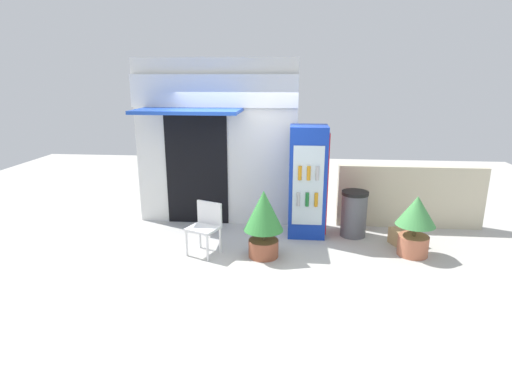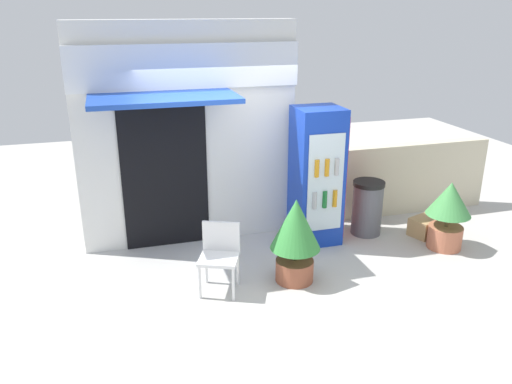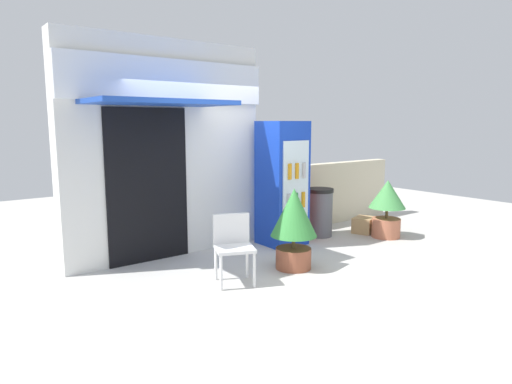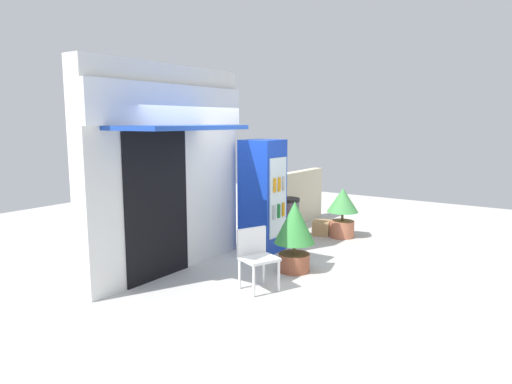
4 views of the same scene
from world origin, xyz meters
TOP-DOWN VIEW (x-y plane):
  - ground at (0.00, 0.00)m, footprint 16.00×16.00m
  - storefront_building at (-0.57, 1.36)m, footprint 3.05×1.30m
  - drink_cooler at (1.17, 0.79)m, footprint 0.66×0.68m
  - plastic_chair at (-0.47, -0.19)m, footprint 0.58×0.56m
  - potted_plant_near_shop at (0.47, -0.26)m, footprint 0.62×0.62m
  - potted_plant_curbside at (2.85, 0.02)m, footprint 0.62×0.62m
  - trash_bin at (2.00, 0.78)m, footprint 0.47×0.47m
  - stone_boundary_wall at (3.11, 1.38)m, footprint 2.69×0.21m
  - cardboard_box at (2.81, 0.46)m, footprint 0.49×0.45m

SIDE VIEW (x-z plane):
  - ground at x=0.00m, z-range 0.00..0.00m
  - cardboard_box at x=2.81m, z-range 0.00..0.27m
  - trash_bin at x=2.00m, z-range 0.00..0.83m
  - plastic_chair at x=-0.47m, z-range 0.08..0.91m
  - potted_plant_curbside at x=2.85m, z-range 0.08..1.07m
  - stone_boundary_wall at x=3.11m, z-range 0.00..1.17m
  - potted_plant_near_shop at x=0.47m, z-range 0.10..1.18m
  - drink_cooler at x=1.17m, z-range 0.00..1.97m
  - storefront_building at x=-0.57m, z-range 0.05..3.15m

